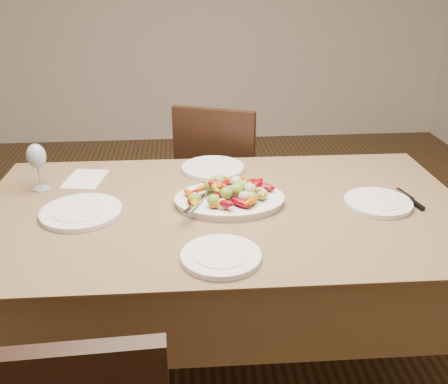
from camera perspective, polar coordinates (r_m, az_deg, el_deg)
name	(u,v)px	position (r m, az deg, el deg)	size (l,w,h in m)	color
floor	(201,345)	(2.39, -2.68, -17.12)	(6.00, 6.00, 0.00)	#382411
dining_table	(224,290)	(2.07, 0.00, -11.19)	(1.84, 1.04, 0.76)	brown
chair_far	(224,184)	(2.78, 0.02, 0.97)	(0.42, 0.42, 0.95)	black
serving_platter	(230,201)	(1.89, 0.64, -1.04)	(0.40, 0.30, 0.02)	white
roasted_vegetables	(230,187)	(1.87, 0.65, 0.54)	(0.33, 0.22, 0.09)	maroon
serving_spoon	(213,197)	(1.84, -1.28, -0.57)	(0.28, 0.06, 0.03)	#9EA0A8
plate_left	(81,212)	(1.89, -16.01, -2.23)	(0.29, 0.29, 0.02)	white
plate_right	(378,203)	(1.97, 17.17, -1.20)	(0.25, 0.25, 0.02)	white
plate_far	(213,168)	(2.21, -1.27, 2.73)	(0.27, 0.27, 0.02)	white
plate_near	(221,257)	(1.55, -0.35, -7.39)	(0.25, 0.25, 0.02)	white
wine_glass	(38,166)	(2.11, -20.51, 2.82)	(0.08, 0.08, 0.20)	#8C99A5
menu_card	(85,179)	(2.19, -15.57, 1.46)	(0.15, 0.21, 0.00)	silver
table_knife	(411,200)	(2.05, 20.57, -0.85)	(0.02, 0.20, 0.01)	#9EA0A8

